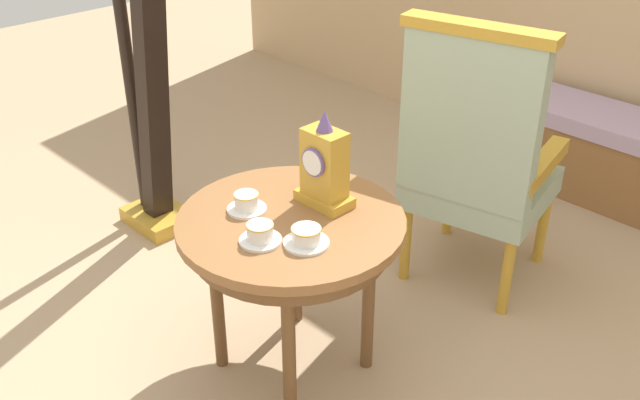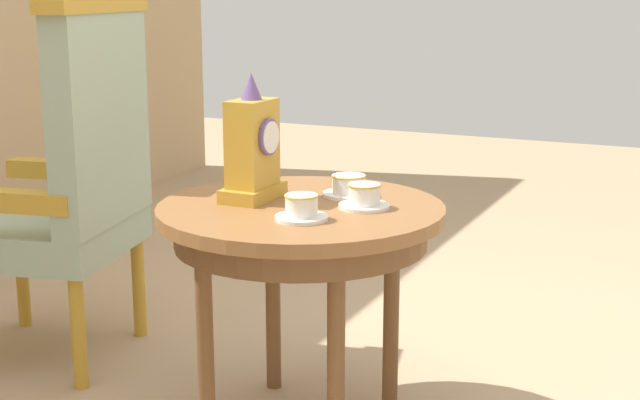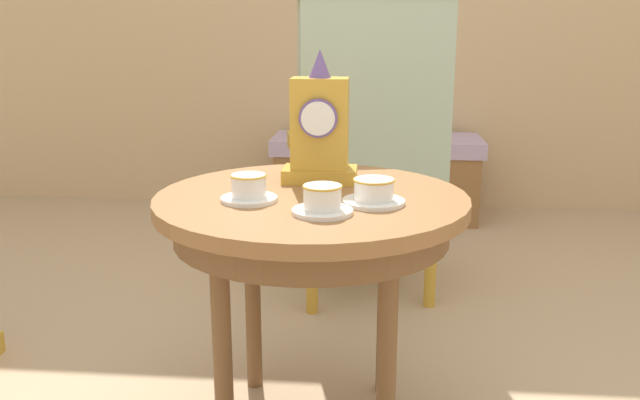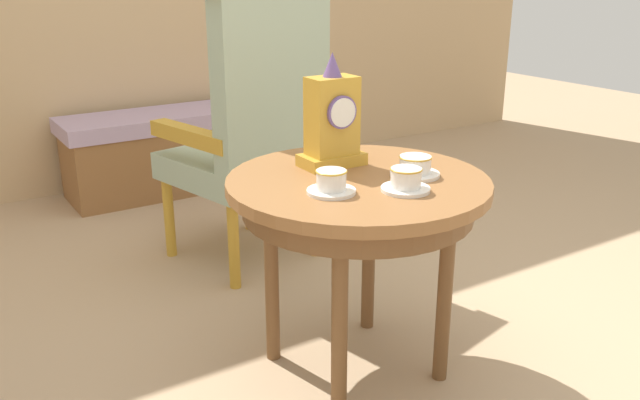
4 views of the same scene
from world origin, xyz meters
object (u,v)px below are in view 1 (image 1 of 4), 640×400
Objects in this scene: harp at (145,74)px; teacup_center at (306,237)px; mantel_clock at (324,168)px; window_bench at (605,155)px; teacup_right at (260,234)px; armchair at (476,156)px; side_table at (291,237)px; teacup_left at (246,203)px.

teacup_center is at bearing -11.86° from harp.
mantel_clock is 1.93m from window_bench.
armchair is (0.08, 1.03, -0.06)m from teacup_right.
side_table is 0.25m from mantel_clock.
teacup_left is 0.28m from mantel_clock.
mantel_clock is at bearing 96.01° from teacup_right.
mantel_clock is 0.29× the size of armchair.
mantel_clock is at bearing -98.76° from armchair.
teacup_left is 0.39× the size of mantel_clock.
window_bench is at bearing 87.07° from teacup_right.
harp is at bearing -152.33° from armchair.
teacup_right is 0.33m from mantel_clock.
armchair is at bearing 91.83° from teacup_center.
teacup_left is 0.92× the size of teacup_center.
teacup_right is at bearing -140.13° from teacup_center.
side_table is at bearing 103.77° from teacup_right.
armchair is at bearing 74.69° from teacup_left.
teacup_right is (0.04, -0.16, 0.10)m from side_table.
teacup_right is 0.12× the size of window_bench.
mantel_clock is (-0.03, 0.31, 0.11)m from teacup_right.
side_table is 0.19m from teacup_right.
teacup_right is at bearing -76.23° from side_table.
side_table reaches higher than window_bench.
armchair is (0.26, 0.94, -0.06)m from teacup_left.
side_table is at bearing -97.80° from armchair.
side_table is 2.24× the size of mantel_clock.
teacup_right reaches higher than teacup_center.
teacup_left is 0.12× the size of window_bench.
mantel_clock reaches higher than teacup_left.
mantel_clock reaches higher than teacup_center.
harp reaches higher than teacup_right.
teacup_center reaches higher than window_bench.
teacup_center is at bearing 39.87° from teacup_right.
harp reaches higher than armchair.
side_table is 5.27× the size of teacup_center.
armchair reaches higher than window_bench.
teacup_right is at bearing -17.01° from harp.
teacup_left is at bearing 152.74° from teacup_right.
side_table is 0.88m from armchair.
armchair is at bearing 27.67° from harp.
side_table is 2.03m from window_bench.
mantel_clock is (0.01, 0.14, 0.21)m from side_table.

